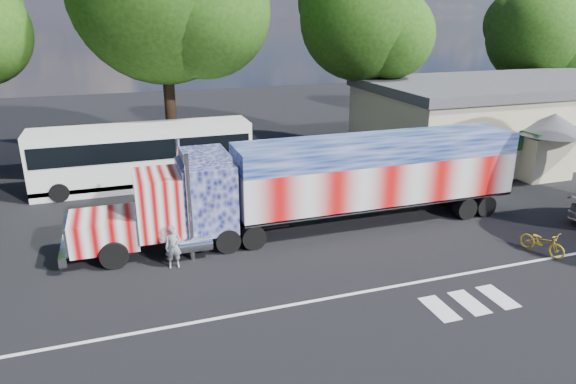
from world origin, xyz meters
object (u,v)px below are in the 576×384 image
object	(u,v)px
coach_bus	(144,155)
woman	(173,247)
bicycle	(542,242)
tree_ne_a	(363,20)
tree_far_ne	(538,35)
semi_truck	(327,181)

from	to	relation	value
coach_bus	woman	distance (m)	10.74
bicycle	coach_bus	bearing A→B (deg)	117.87
tree_ne_a	tree_far_ne	distance (m)	18.82
coach_bus	tree_far_ne	bearing A→B (deg)	12.34
tree_ne_a	tree_far_ne	xyz separation A→B (m)	(18.41, 3.65, -1.37)
tree_ne_a	semi_truck	bearing A→B (deg)	-121.51
bicycle	tree_far_ne	size ratio (longest dim) A/B	0.16
woman	coach_bus	bearing A→B (deg)	93.81
woman	bicycle	world-z (taller)	woman
semi_truck	tree_ne_a	size ratio (longest dim) A/B	1.56
coach_bus	tree_ne_a	world-z (taller)	tree_ne_a
bicycle	tree_far_ne	distance (m)	29.48
coach_bus	bicycle	distance (m)	20.71
tree_far_ne	woman	bearing A→B (deg)	-151.54
bicycle	tree_far_ne	world-z (taller)	tree_far_ne
semi_truck	bicycle	bearing A→B (deg)	-35.71
woman	tree_far_ne	size ratio (longest dim) A/B	0.15
woman	bicycle	distance (m)	15.03
bicycle	tree_far_ne	bearing A→B (deg)	30.77
semi_truck	tree_far_ne	world-z (taller)	tree_far_ne
bicycle	woman	bearing A→B (deg)	147.75
coach_bus	bicycle	bearing A→B (deg)	-43.73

